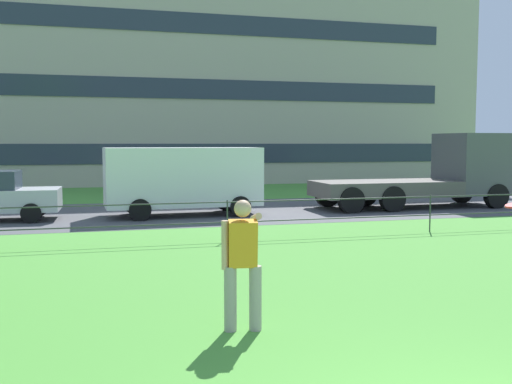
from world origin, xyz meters
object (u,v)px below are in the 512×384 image
at_px(person_thrower, 243,260).
at_px(flatbed_truck_far_left, 438,174).
at_px(apartment_building_background, 166,67).
at_px(panel_van_center, 183,177).

distance_m(person_thrower, flatbed_truck_far_left, 16.21).
xyz_separation_m(flatbed_truck_far_left, apartment_building_background, (-7.78, 20.29, 6.17)).
distance_m(panel_van_center, apartment_building_background, 21.44).
distance_m(flatbed_truck_far_left, apartment_building_background, 22.59).
height_order(panel_van_center, apartment_building_background, apartment_building_background).
relative_size(person_thrower, panel_van_center, 0.33).
xyz_separation_m(person_thrower, panel_van_center, (0.97, 12.11, 0.36)).
distance_m(panel_van_center, flatbed_truck_far_left, 9.59).
height_order(panel_van_center, flatbed_truck_far_left, flatbed_truck_far_left).
height_order(person_thrower, flatbed_truck_far_left, flatbed_truck_far_left).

